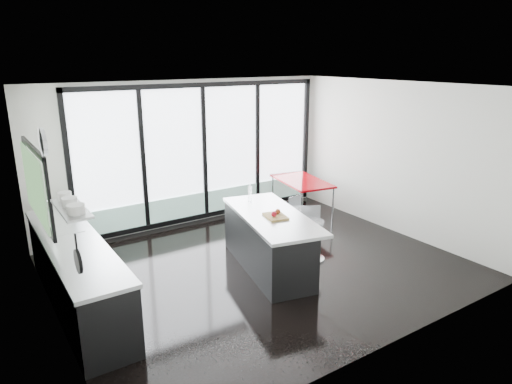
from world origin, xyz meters
TOP-DOWN VIEW (x-y plane):
  - floor at (0.00, 0.00)m, footprint 6.00×5.00m
  - ceiling at (0.00, 0.00)m, footprint 6.00×5.00m
  - wall_back at (0.27, 2.47)m, footprint 6.00×0.09m
  - wall_front at (0.00, -2.50)m, footprint 6.00×0.00m
  - wall_left at (-2.97, 0.27)m, footprint 0.26×5.00m
  - wall_right at (3.00, 0.00)m, footprint 0.00×5.00m
  - counter_cabinets at (-2.67, 0.40)m, footprint 0.69×3.24m
  - island at (0.07, -0.07)m, footprint 1.36×2.31m
  - bar_stool_near at (0.86, -0.22)m, footprint 0.56×0.56m
  - bar_stool_far at (1.15, 0.47)m, footprint 0.45×0.45m
  - red_table at (2.09, 1.59)m, footprint 1.04×1.53m

SIDE VIEW (x-z plane):
  - floor at x=0.00m, z-range 0.00..0.00m
  - bar_stool_far at x=1.15m, z-range 0.00..0.64m
  - bar_stool_near at x=0.86m, z-range 0.00..0.68m
  - red_table at x=2.09m, z-range 0.00..0.76m
  - island at x=0.07m, z-range -0.13..1.02m
  - counter_cabinets at x=-2.67m, z-range -0.22..1.14m
  - wall_back at x=0.27m, z-range -0.13..2.67m
  - wall_front at x=0.00m, z-range 0.00..2.80m
  - wall_right at x=3.00m, z-range 0.00..2.80m
  - wall_left at x=-2.97m, z-range 0.16..2.96m
  - ceiling at x=0.00m, z-range 2.80..2.80m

